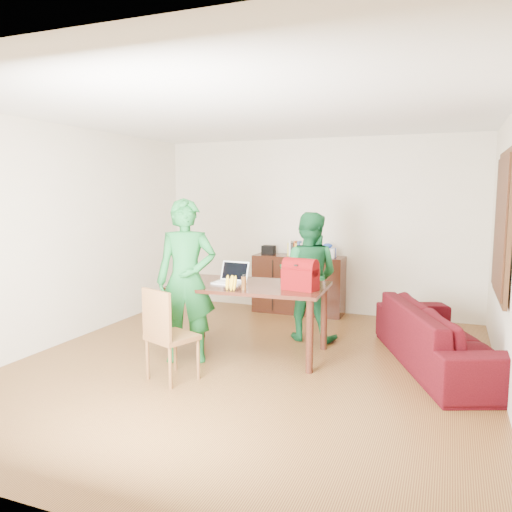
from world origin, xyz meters
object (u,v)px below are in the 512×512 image
at_px(table, 250,293).
at_px(person_near, 186,281).
at_px(laptop, 229,280).
at_px(bottle, 244,282).
at_px(sofa, 443,336).
at_px(chair, 171,353).
at_px(red_bag, 300,277).
at_px(person_far, 308,276).

height_order(table, person_near, person_near).
bearing_deg(laptop, table, 14.38).
distance_m(bottle, sofa, 2.24).
bearing_deg(chair, laptop, 101.39).
height_order(person_near, red_bag, person_near).
distance_m(person_near, person_far, 1.66).
height_order(chair, person_far, person_far).
bearing_deg(table, bottle, -82.78).
bearing_deg(person_near, chair, -99.03).
relative_size(red_bag, sofa, 0.16).
bearing_deg(red_bag, table, -178.10).
height_order(red_bag, sofa, red_bag).
bearing_deg(bottle, sofa, 18.34).
height_order(bottle, sofa, bottle).
distance_m(laptop, bottle, 0.41).
bearing_deg(sofa, person_far, 52.07).
height_order(chair, sofa, chair).
relative_size(laptop, bottle, 2.16).
relative_size(person_near, red_bag, 4.92).
bearing_deg(bottle, person_near, -166.24).
bearing_deg(sofa, bottle, 86.03).
height_order(table, chair, chair).
relative_size(laptop, sofa, 0.16).
bearing_deg(sofa, red_bag, 84.60).
distance_m(chair, laptop, 1.18).
distance_m(red_bag, sofa, 1.67).
bearing_deg(person_far, chair, 65.76).
bearing_deg(chair, sofa, 50.55).
bearing_deg(laptop, person_far, 53.71).
distance_m(person_near, bottle, 0.64).
xyz_separation_m(table, sofa, (2.11, 0.36, -0.39)).
xyz_separation_m(table, person_near, (-0.56, -0.47, 0.19)).
xyz_separation_m(laptop, red_bag, (0.87, -0.04, 0.09)).
distance_m(person_far, sofa, 1.77).
bearing_deg(laptop, chair, -96.71).
bearing_deg(sofa, table, 77.39).
height_order(table, red_bag, red_bag).
height_order(person_far, bottle, person_far).
height_order(chair, person_near, person_near).
relative_size(person_far, red_bag, 4.43).
bearing_deg(laptop, bottle, -38.69).
distance_m(table, red_bag, 0.68).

